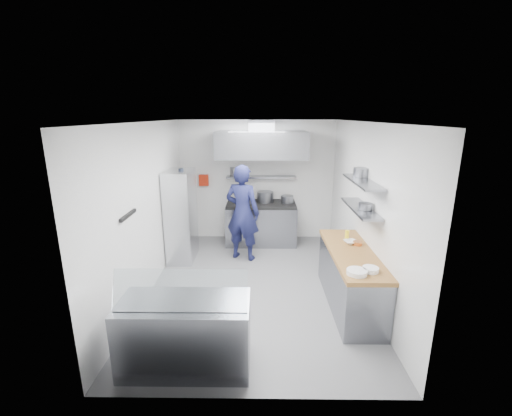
{
  "coord_description": "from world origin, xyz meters",
  "views": [
    {
      "loc": [
        0.07,
        -5.46,
        2.91
      ],
      "look_at": [
        0.0,
        0.6,
        1.25
      ],
      "focal_mm": 24.0,
      "sensor_mm": 36.0,
      "label": 1
    }
  ],
  "objects_px": {
    "gas_range": "(261,224)",
    "display_case": "(186,334)",
    "chef": "(242,213)",
    "wire_rack": "(181,216)"
  },
  "relations": [
    {
      "from": "chef",
      "to": "display_case",
      "type": "relative_size",
      "value": 1.31
    },
    {
      "from": "display_case",
      "to": "chef",
      "type": "bearing_deg",
      "value": 80.89
    },
    {
      "from": "display_case",
      "to": "wire_rack",
      "type": "bearing_deg",
      "value": 103.03
    },
    {
      "from": "gas_range",
      "to": "wire_rack",
      "type": "relative_size",
      "value": 0.86
    },
    {
      "from": "chef",
      "to": "wire_rack",
      "type": "relative_size",
      "value": 1.06
    },
    {
      "from": "gas_range",
      "to": "display_case",
      "type": "height_order",
      "value": "gas_range"
    },
    {
      "from": "chef",
      "to": "wire_rack",
      "type": "distance_m",
      "value": 1.25
    },
    {
      "from": "wire_rack",
      "to": "display_case",
      "type": "bearing_deg",
      "value": -76.97
    },
    {
      "from": "gas_range",
      "to": "wire_rack",
      "type": "xyz_separation_m",
      "value": [
        -1.63,
        -0.92,
        0.48
      ]
    },
    {
      "from": "wire_rack",
      "to": "display_case",
      "type": "relative_size",
      "value": 1.23
    }
  ]
}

